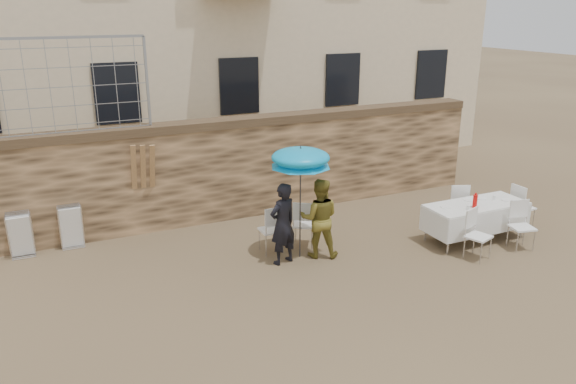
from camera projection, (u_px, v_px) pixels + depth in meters
name	position (u px, v px, depth m)	size (l,w,h in m)	color
ground	(325.00, 327.00, 8.38)	(80.00, 80.00, 0.00)	brown
stone_wall	(218.00, 171.00, 12.34)	(13.00, 0.50, 2.20)	brown
chain_link_fence	(61.00, 87.00, 10.52)	(3.20, 0.06, 1.80)	gray
man_suit	(283.00, 224.00, 10.22)	(0.57, 0.37, 1.55)	black
woman_dress	(319.00, 218.00, 10.52)	(0.75, 0.58, 1.53)	olive
umbrella	(301.00, 161.00, 10.11)	(1.11, 1.11, 2.01)	#3F3F44
couple_chair_left	(271.00, 229.00, 10.79)	(0.48, 0.48, 0.96)	white
couple_chair_right	(304.00, 223.00, 11.07)	(0.48, 0.48, 0.96)	white
banquet_table	(477.00, 206.00, 11.28)	(2.10, 0.85, 0.78)	silver
soda_bottle	(475.00, 201.00, 11.02)	(0.09, 0.09, 0.26)	red
table_chair_front_left	(479.00, 235.00, 10.47)	(0.48, 0.48, 0.96)	white
table_chair_front_right	(522.00, 226.00, 10.91)	(0.48, 0.48, 0.96)	white
table_chair_back	(456.00, 204.00, 12.13)	(0.48, 0.48, 0.96)	white
table_chair_side	(523.00, 206.00, 12.00)	(0.48, 0.48, 0.96)	white
chair_stack_left	(21.00, 232.00, 10.67)	(0.46, 0.40, 0.92)	white
chair_stack_right	(71.00, 225.00, 11.03)	(0.46, 0.32, 0.92)	white
wood_planks	(150.00, 187.00, 11.55)	(0.70, 0.20, 2.00)	#A37749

